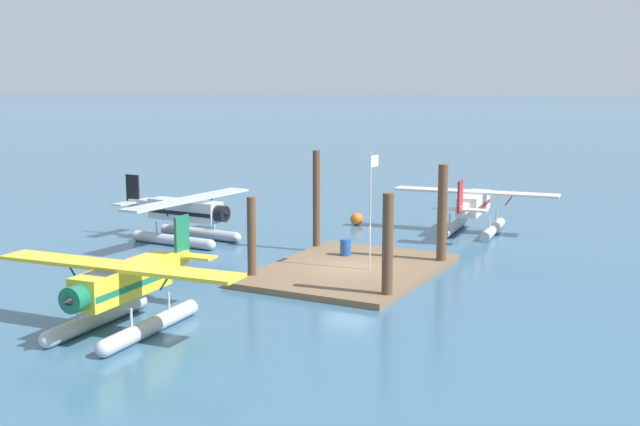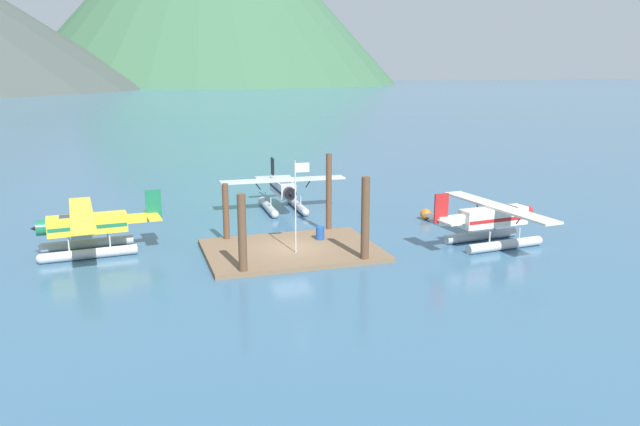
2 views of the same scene
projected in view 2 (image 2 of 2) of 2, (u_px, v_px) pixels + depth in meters
ground_plane at (292, 252)px, 39.57m from camera, size 1200.00×1200.00×0.00m
dock_platform at (292, 250)px, 39.54m from camera, size 10.98×7.97×0.30m
piling_near_left at (242, 236)px, 34.53m from camera, size 0.49×0.49×4.77m
piling_near_right at (365, 221)px, 36.75m from camera, size 0.51×0.51×5.33m
piling_far_left at (226, 213)px, 41.31m from camera, size 0.42×0.42×4.09m
piling_far_right at (329, 194)px, 43.71m from camera, size 0.41×0.41×5.75m
flagpole at (297, 196)px, 37.70m from camera, size 0.95×0.10×5.82m
fuel_drum at (320, 233)px, 41.40m from camera, size 0.62×0.62×0.88m
mooring_buoy at (426, 214)px, 48.13m from camera, size 0.87×0.87×0.87m
seaplane_cream_stbd_aft at (493, 222)px, 40.95m from camera, size 7.96×10.48×3.84m
seaplane_silver_bow_right at (283, 191)px, 51.21m from camera, size 10.44×7.98×3.84m
seaplane_yellow_port_fwd at (87, 230)px, 39.02m from camera, size 7.97×10.48×3.84m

